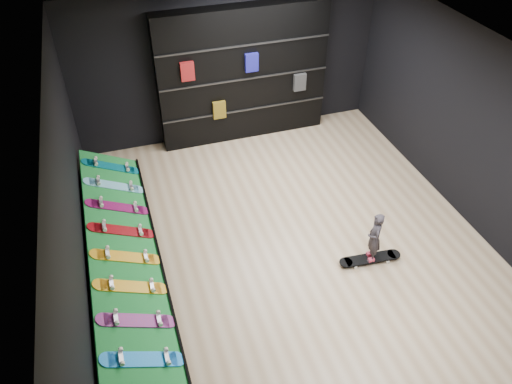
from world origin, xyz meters
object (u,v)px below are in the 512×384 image
object	(u,v)px
back_shelving	(243,75)
floor_skateboard	(370,260)
child	(373,246)
display_rack	(125,268)

from	to	relation	value
back_shelving	floor_skateboard	xyz separation A→B (m)	(0.76, -4.10, -1.28)
back_shelving	child	bearing A→B (deg)	-79.46
display_rack	floor_skateboard	size ratio (longest dim) A/B	4.59
display_rack	child	world-z (taller)	child
floor_skateboard	child	distance (m)	0.30
display_rack	floor_skateboard	bearing A→B (deg)	-12.29
back_shelving	child	world-z (taller)	back_shelving
display_rack	floor_skateboard	world-z (taller)	display_rack
display_rack	child	size ratio (longest dim) A/B	8.79
back_shelving	child	distance (m)	4.28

